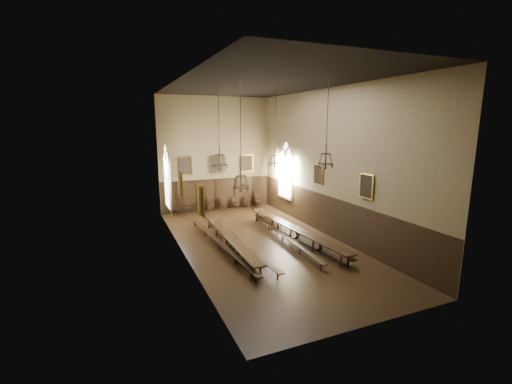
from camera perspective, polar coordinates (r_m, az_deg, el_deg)
floor at (r=20.20m, az=0.95°, el=-8.65°), size 9.00×18.00×0.02m
ceiling at (r=19.11m, az=1.05°, el=17.70°), size 9.00×18.00×0.02m
wall_back at (r=27.56m, az=-6.71°, el=6.27°), size 9.00×0.02×9.00m
wall_front at (r=11.62m, az=19.44°, el=-1.17°), size 9.00×0.02×9.00m
wall_left at (r=17.79m, az=-12.41°, el=3.35°), size 0.02×18.00×9.00m
wall_right at (r=21.36m, az=12.15°, el=4.65°), size 0.02×18.00×9.00m
wainscot_panelling at (r=19.80m, az=0.97°, el=-5.22°), size 9.00×18.00×2.50m
table_left at (r=19.48m, az=-4.38°, el=-8.31°), size 0.90×9.05×0.71m
table_right at (r=20.87m, az=6.29°, el=-6.88°), size 1.33×10.09×0.79m
bench_left_outer at (r=19.42m, az=-6.23°, el=-8.59°), size 0.88×10.27×0.46m
bench_left_inner at (r=19.47m, az=-3.11°, el=-8.53°), size 0.91×9.73×0.44m
bench_right_inner at (r=20.63m, az=4.50°, el=-7.40°), size 0.84×9.62×0.43m
bench_right_outer at (r=21.43m, az=7.17°, el=-6.66°), size 0.32×10.54×0.47m
chair_0 at (r=27.09m, az=-13.41°, el=-3.07°), size 0.46×0.46×0.99m
chair_1 at (r=27.17m, az=-11.26°, el=-2.96°), size 0.43×0.43×0.96m
chair_2 at (r=27.48m, az=-9.23°, el=-2.77°), size 0.48×0.48×0.89m
chair_3 at (r=27.71m, az=-7.42°, el=-2.56°), size 0.53×0.53×0.95m
chair_4 at (r=27.91m, az=-5.48°, el=-2.37°), size 0.46×0.46×1.02m
chair_5 at (r=28.27m, az=-3.51°, el=-2.18°), size 0.45×0.45×1.00m
chair_6 at (r=28.58m, az=-1.45°, el=-2.07°), size 0.48×0.48×0.90m
chair_7 at (r=28.89m, az=0.31°, el=-1.86°), size 0.49×0.49×1.01m
chandelier_back_left at (r=20.64m, az=-6.09°, el=5.30°), size 0.94×0.94×4.71m
chandelier_back_right at (r=22.61m, az=3.15°, el=5.73°), size 0.76×0.76×4.81m
chandelier_front_left at (r=16.33m, az=-2.52°, el=2.21°), size 0.79×0.79×5.22m
chandelier_front_right at (r=17.51m, az=11.55°, el=5.57°), size 0.79×0.79×4.24m
portrait_back_0 at (r=26.90m, az=-11.92°, el=4.27°), size 1.10×0.12×1.40m
portrait_back_1 at (r=27.52m, az=-6.59°, el=4.59°), size 1.10×0.12×1.40m
portrait_back_2 at (r=28.36m, az=-1.54°, el=4.86°), size 1.10×0.12×1.40m
portrait_left_0 at (r=18.91m, az=-12.49°, el=1.35°), size 0.12×1.00×1.30m
portrait_left_1 at (r=14.59m, az=-9.17°, el=-1.43°), size 0.12×1.00×1.30m
portrait_right_0 at (r=22.21m, az=10.31°, el=2.89°), size 0.12×1.00×1.30m
portrait_right_1 at (r=18.67m, az=17.89°, el=0.94°), size 0.12×1.00×1.30m
window_right at (r=26.11m, az=4.95°, el=3.60°), size 0.20×2.20×4.60m
window_left at (r=23.33m, az=-14.66°, el=2.35°), size 0.20×2.20×4.60m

